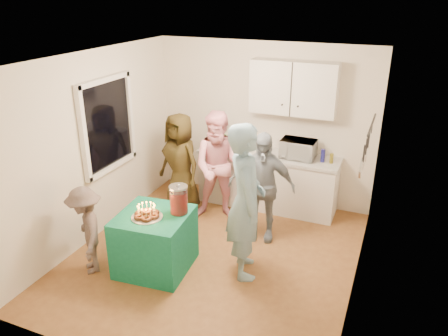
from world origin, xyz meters
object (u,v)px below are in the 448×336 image
at_px(counter, 267,181).
at_px(man_birthday, 246,202).
at_px(woman_back_left, 180,162).
at_px(woman_back_center, 220,167).
at_px(party_table, 155,241).
at_px(punch_jar, 179,200).
at_px(woman_back_right, 261,187).
at_px(microwave, 298,149).
at_px(child_near_left, 87,230).

bearing_deg(counter, man_birthday, -81.26).
height_order(woman_back_left, woman_back_center, woman_back_center).
height_order(party_table, woman_back_left, woman_back_left).
distance_m(punch_jar, woman_back_right, 1.28).
bearing_deg(microwave, party_table, -118.25).
xyz_separation_m(counter, party_table, (-0.79, -2.20, -0.05)).
distance_m(woman_back_center, woman_back_right, 0.82).
relative_size(counter, child_near_left, 1.92).
relative_size(party_table, woman_back_right, 0.54).
bearing_deg(child_near_left, man_birthday, 68.10).
bearing_deg(woman_back_left, man_birthday, -19.78).
distance_m(microwave, party_table, 2.62).
distance_m(counter, microwave, 0.78).
distance_m(party_table, man_birthday, 1.28).
relative_size(punch_jar, woman_back_left, 0.21).
xyz_separation_m(man_birthday, woman_back_right, (-0.08, 0.86, -0.19)).
xyz_separation_m(microwave, punch_jar, (-0.98, -2.03, -0.12)).
bearing_deg(microwave, woman_back_left, -159.05).
height_order(microwave, woman_back_left, woman_back_left).
xyz_separation_m(counter, man_birthday, (0.28, -1.84, 0.55)).
height_order(counter, woman_back_right, woman_back_right).
distance_m(counter, child_near_left, 2.99).
bearing_deg(woman_back_center, woman_back_left, 159.01).
distance_m(punch_jar, child_near_left, 1.20).
distance_m(man_birthday, woman_back_right, 0.88).
relative_size(man_birthday, woman_back_center, 1.15).
xyz_separation_m(counter, woman_back_left, (-1.25, -0.61, 0.36)).
bearing_deg(child_near_left, microwave, 98.25).
relative_size(counter, microwave, 4.21).
height_order(punch_jar, child_near_left, child_near_left).
bearing_deg(woman_back_right, counter, 90.09).
relative_size(punch_jar, man_birthday, 0.17).
bearing_deg(child_near_left, punch_jar, 74.36).
relative_size(microwave, man_birthday, 0.27).
relative_size(microwave, punch_jar, 1.54).
xyz_separation_m(man_birthday, woman_back_center, (-0.83, 1.17, -0.13)).
bearing_deg(counter, punch_jar, -104.33).
bearing_deg(woman_back_left, party_table, -54.89).
distance_m(punch_jar, woman_back_center, 1.36).
bearing_deg(counter, child_near_left, -120.66).
xyz_separation_m(woman_back_center, child_near_left, (-0.97, -1.90, -0.28)).
bearing_deg(woman_back_center, man_birthday, -70.62).
bearing_deg(woman_back_left, punch_jar, -43.74).
bearing_deg(man_birthday, punch_jar, 77.41).
xyz_separation_m(punch_jar, woman_back_left, (-0.74, 1.42, -0.14)).
bearing_deg(party_table, woman_back_right, 50.99).
bearing_deg(man_birthday, child_near_left, 86.13).
height_order(man_birthday, woman_back_right, man_birthday).
height_order(counter, party_table, counter).
xyz_separation_m(party_table, punch_jar, (0.27, 0.17, 0.55)).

